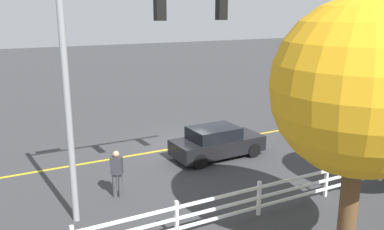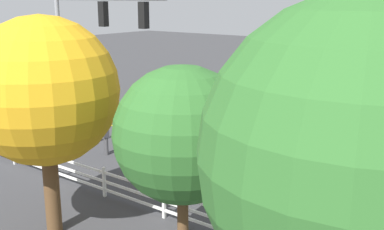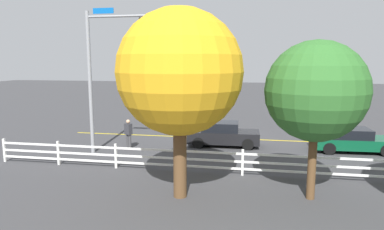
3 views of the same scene
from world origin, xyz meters
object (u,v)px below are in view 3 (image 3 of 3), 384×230
Objects in this scene: pedestrian at (128,133)px; tree_1 at (179,73)px; car_1 at (352,140)px; tree_3 at (316,91)px; car_2 at (223,134)px.

tree_1 is (-4.28, 6.17, 3.57)m from pedestrian.
car_1 is 8.57m from tree_3.
tree_3 is at bearing -172.14° from tree_1.
car_2 is 0.61× the size of tree_1.
car_1 is 1.03× the size of car_2.
car_1 is at bearing 127.76° from pedestrian.
pedestrian is (12.15, 1.72, 0.29)m from car_1.
car_1 is 11.80m from tree_1.
tree_1 is at bearing 7.86° from tree_3.
car_1 is 0.76× the size of tree_3.
pedestrian is at bearing -55.24° from tree_1.
tree_1 is (7.87, 7.89, 3.86)m from car_1.
car_1 is 7.05m from car_2.
tree_1 is (0.82, 7.94, 3.81)m from car_2.
car_2 is at bearing 177.17° from car_1.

